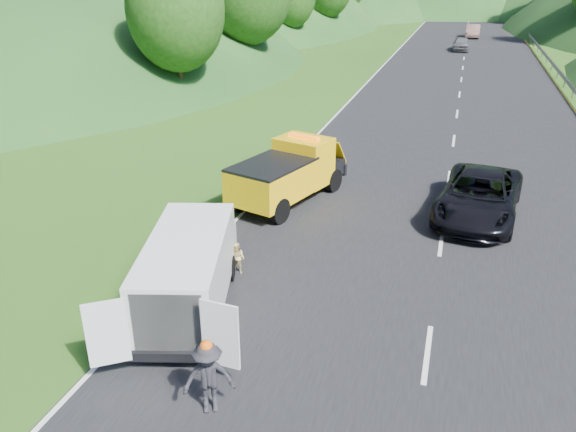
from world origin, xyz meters
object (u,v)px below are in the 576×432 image
(child, at_px, (238,273))
(tow_truck, at_px, (289,172))
(worker, at_px, (211,410))
(woman, at_px, (205,277))
(passing_suv, at_px, (476,217))
(white_van, at_px, (189,269))
(suitcase, at_px, (179,242))

(child, bearing_deg, tow_truck, 99.11)
(tow_truck, bearing_deg, child, -70.68)
(worker, bearing_deg, child, 79.53)
(woman, xyz_separation_m, child, (0.81, 0.45, 0.00))
(tow_truck, xyz_separation_m, child, (0.21, -5.71, -1.13))
(child, distance_m, passing_suv, 9.00)
(worker, bearing_deg, tow_truck, 72.38)
(white_van, bearing_deg, child, 61.04)
(white_van, distance_m, woman, 1.96)
(child, bearing_deg, passing_suv, 50.45)
(woman, bearing_deg, white_van, -169.99)
(suitcase, xyz_separation_m, passing_suv, (8.80, 5.36, -0.28))
(tow_truck, height_order, suitcase, tow_truck)
(suitcase, relative_size, passing_suv, 0.10)
(tow_truck, height_order, passing_suv, tow_truck)
(suitcase, distance_m, passing_suv, 10.31)
(child, bearing_deg, suitcase, 166.98)
(woman, height_order, child, woman)
(child, xyz_separation_m, passing_suv, (6.54, 6.19, 0.00))
(white_van, distance_m, worker, 3.97)
(child, height_order, passing_suv, passing_suv)
(tow_truck, bearing_deg, suitcase, -95.55)
(worker, bearing_deg, white_van, 94.90)
(white_van, xyz_separation_m, woman, (-0.34, 1.56, -1.14))
(tow_truck, relative_size, suitcase, 10.09)
(tow_truck, bearing_deg, woman, -78.35)
(tow_truck, relative_size, child, 6.14)
(white_van, bearing_deg, woman, 86.54)
(suitcase, height_order, passing_suv, passing_suv)
(worker, distance_m, suitcase, 7.15)
(white_van, relative_size, suitcase, 10.86)
(tow_truck, bearing_deg, worker, -63.85)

